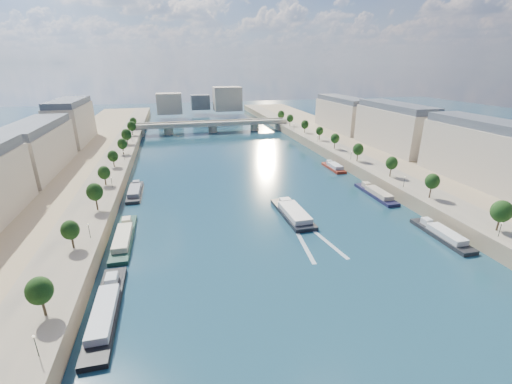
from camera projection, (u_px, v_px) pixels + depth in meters
ground at (257, 198)px, 130.80m from camera, size 700.00×700.00×0.00m
quay_left at (47, 210)px, 113.90m from camera, size 44.00×520.00×5.00m
quay_right at (420, 178)px, 145.93m from camera, size 44.00×520.00×5.00m
pave_left at (94, 199)px, 116.34m from camera, size 14.00×520.00×0.10m
pave_right at (390, 174)px, 141.69m from camera, size 14.00×520.00×0.10m
trees_left at (99, 181)px, 116.68m from camera, size 4.80×268.80×8.26m
trees_right at (374, 156)px, 148.41m from camera, size 4.80×268.80×8.26m
lamps_left at (102, 201)px, 107.29m from camera, size 0.36×200.36×4.28m
lamps_right at (374, 165)px, 144.27m from camera, size 0.36×200.36×4.28m
buildings_left at (7, 162)px, 116.99m from camera, size 16.00×226.00×23.20m
buildings_right at (432, 138)px, 154.79m from camera, size 16.00×226.00×23.20m
skyline at (205, 101)px, 325.80m from camera, size 79.00×42.00×22.00m
bridge at (213, 125)px, 253.05m from camera, size 112.00×12.00×8.15m
tour_barge at (293, 213)px, 115.11m from camera, size 7.91×25.93×3.64m
wake at (312, 239)px, 100.30m from camera, size 10.76×25.99×0.04m
moored_barges_left at (108, 300)px, 72.99m from camera, size 5.00×161.01×3.60m
moored_barges_right at (433, 229)px, 104.25m from camera, size 5.00×163.67×3.60m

